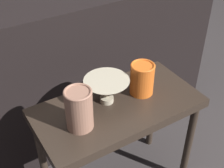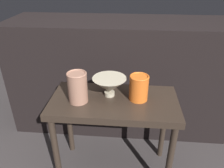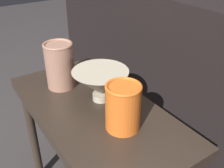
# 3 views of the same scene
# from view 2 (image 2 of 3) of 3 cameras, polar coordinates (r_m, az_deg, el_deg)

# --- Properties ---
(ground_plane) EXTENTS (8.00, 8.00, 0.00)m
(ground_plane) POSITION_cam_2_polar(r_m,az_deg,el_deg) (1.58, 0.44, -20.99)
(ground_plane) COLOR #383333
(table) EXTENTS (0.71, 0.36, 0.55)m
(table) POSITION_cam_2_polar(r_m,az_deg,el_deg) (1.26, 0.52, -6.96)
(table) COLOR #2D231C
(table) RESTS_ON ground_plane
(couch_backdrop) EXTENTS (1.64, 0.50, 0.86)m
(couch_backdrop) POSITION_cam_2_polar(r_m,az_deg,el_deg) (1.75, 1.94, 2.33)
(couch_backdrop) COLOR black
(couch_backdrop) RESTS_ON ground_plane
(bowl) EXTENTS (0.19, 0.19, 0.11)m
(bowl) POSITION_cam_2_polar(r_m,az_deg,el_deg) (1.22, -0.67, -0.31)
(bowl) COLOR #B2A88E
(bowl) RESTS_ON table
(vase_textured_left) EXTENTS (0.11, 0.11, 0.17)m
(vase_textured_left) POSITION_cam_2_polar(r_m,az_deg,el_deg) (1.17, -8.99, -0.76)
(vase_textured_left) COLOR #996B56
(vase_textured_left) RESTS_ON table
(vase_colorful_right) EXTENTS (0.11, 0.11, 0.14)m
(vase_colorful_right) POSITION_cam_2_polar(r_m,az_deg,el_deg) (1.19, 7.02, -0.86)
(vase_colorful_right) COLOR orange
(vase_colorful_right) RESTS_ON table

